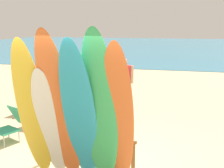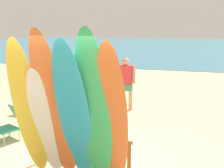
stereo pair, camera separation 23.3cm
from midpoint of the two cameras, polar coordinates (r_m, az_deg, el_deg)
ground at (r=18.90m, az=10.32°, el=3.49°), size 60.00×60.00×0.00m
ocean_water at (r=37.07m, az=13.15°, el=7.35°), size 60.00×40.00×0.02m
surfboard_rack at (r=5.40m, az=-4.67°, el=-11.90°), size 1.89×0.07×0.66m
surfboard_yellow_0 at (r=4.88m, az=-14.96°, el=-5.38°), size 0.57×0.86×2.49m
surfboard_white_1 at (r=4.88m, az=-11.70°, el=-7.99°), size 0.50×0.77×2.04m
surfboard_orange_2 at (r=4.62m, az=-9.98°, el=-5.21°), size 0.64×0.96×2.63m
surfboard_teal_3 at (r=4.49m, az=-6.04°, el=-6.44°), size 0.56×1.00×2.51m
surfboard_green_4 at (r=4.40m, az=-2.09°, el=-5.82°), size 0.57×0.80×2.64m
surfboard_orange_5 at (r=4.40m, az=1.55°, el=-7.06°), size 0.53×0.82×2.46m
beachgoer_near_rack at (r=8.92m, az=3.44°, el=0.72°), size 0.62×0.26×1.64m
beachgoer_by_water at (r=7.32m, az=-4.33°, el=-1.70°), size 0.43×0.61×1.65m
beach_chair_red at (r=7.94m, az=-12.61°, el=-4.75°), size 0.58×0.70×0.83m
beach_chair_blue at (r=7.09m, az=-18.14°, el=-7.15°), size 0.76×0.88×0.79m
beach_chair_striped at (r=9.05m, az=-14.29°, el=-2.85°), size 0.61×0.78×0.81m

